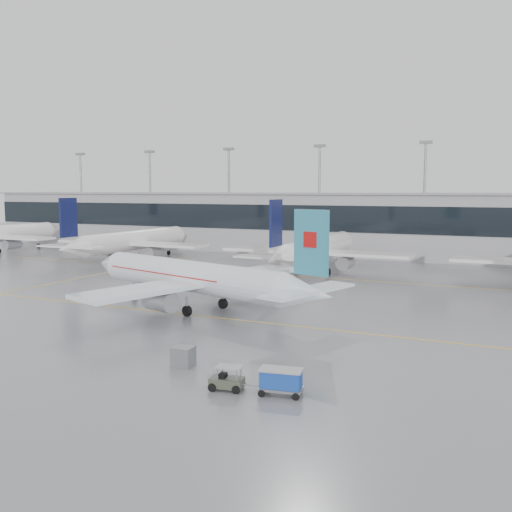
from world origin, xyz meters
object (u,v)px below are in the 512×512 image
at_px(baggage_cart, 281,380).
at_px(gse_unit, 183,357).
at_px(air_canada_jet, 198,278).
at_px(baggage_tug, 227,381).

relative_size(baggage_cart, gse_unit, 1.99).
bearing_deg(air_canada_jet, gse_unit, 134.59).
relative_size(baggage_tug, gse_unit, 2.24).
height_order(baggage_tug, gse_unit, baggage_tug).
distance_m(baggage_cart, gse_unit, 9.08).
bearing_deg(baggage_cart, baggage_tug, 180.00).
height_order(air_canada_jet, gse_unit, air_canada_jet).
distance_m(air_canada_jet, gse_unit, 19.72).
bearing_deg(baggage_cart, air_canada_jet, 122.38).
relative_size(air_canada_jet, baggage_cart, 11.98).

